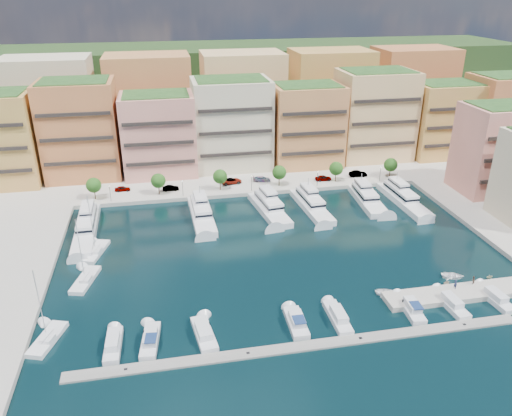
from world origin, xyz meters
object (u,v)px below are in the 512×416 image
(cruiser_0, at_px, (113,345))
(tender_1, at_px, (446,283))
(yacht_6, at_px, (402,198))
(sailboat_0, at_px, (48,340))
(tree_0, at_px, (94,185))
(tree_1, at_px, (158,181))
(cruiser_8, at_px, (450,304))
(lamppost_3, at_px, (317,176))
(car_1, at_px, (171,188))
(car_2, at_px, (231,181))
(cruiser_9, at_px, (494,298))
(tender_2, at_px, (453,276))
(tree_2, at_px, (220,177))
(tender_0, at_px, (386,292))
(lamppost_0, at_px, (110,191))
(car_5, at_px, (358,174))
(tree_4, at_px, (336,169))
(sailboat_1, at_px, (85,281))
(cruiser_5, at_px, (338,318))
(tree_3, at_px, (279,173))
(yacht_4, at_px, (311,204))
(lamppost_1, at_px, (182,186))
(car_0, at_px, (122,189))
(cruiser_4, at_px, (296,323))
(yacht_5, at_px, (367,198))
(lamppost_4, at_px, (380,172))
(sailboat_2, at_px, (96,252))
(car_3, at_px, (262,179))
(person_1, at_px, (473,280))
(cruiser_7, at_px, (411,308))
(person_0, at_px, (455,284))
(tender_3, at_px, (490,277))
(cruiser_2, at_px, (204,334))
(yacht_0, at_px, (87,226))
(car_4, at_px, (323,178))

(cruiser_0, distance_m, tender_1, 60.02)
(yacht_6, distance_m, sailboat_0, 88.62)
(tree_0, height_order, tree_1, same)
(cruiser_0, bearing_deg, tree_1, 82.10)
(cruiser_0, height_order, cruiser_8, same)
(lamppost_3, bearing_deg, car_1, 173.81)
(sailboat_0, height_order, car_2, sailboat_0)
(cruiser_8, distance_m, car_1, 75.40)
(cruiser_9, height_order, tender_2, cruiser_9)
(tree_2, distance_m, tender_0, 57.55)
(lamppost_0, distance_m, car_2, 32.21)
(car_1, relative_size, car_5, 0.85)
(tree_4, bearing_deg, tender_0, -99.43)
(sailboat_1, bearing_deg, cruiser_5, -25.34)
(tree_3, xyz_separation_m, yacht_4, (4.77, -13.97, -3.65))
(lamppost_1, bearing_deg, car_0, 157.69)
(tree_2, distance_m, cruiser_8, 66.78)
(tree_0, bearing_deg, cruiser_9, -38.46)
(cruiser_0, relative_size, sailboat_0, 0.62)
(tree_2, height_order, cruiser_4, tree_2)
(yacht_6, xyz_separation_m, cruiser_0, (-68.88, -43.48, -0.66))
(sailboat_0, distance_m, tender_0, 57.62)
(lamppost_1, relative_size, car_1, 0.99)
(yacht_5, bearing_deg, yacht_6, -9.98)
(lamppost_4, relative_size, cruiser_0, 0.51)
(sailboat_2, xyz_separation_m, car_3, (41.51, 31.13, 1.39))
(tree_4, height_order, lamppost_1, tree_4)
(cruiser_0, height_order, car_5, car_5)
(tree_3, bearing_deg, tender_1, -69.24)
(tree_1, bearing_deg, person_1, -44.06)
(lamppost_1, distance_m, cruiser_7, 66.09)
(car_0, distance_m, person_0, 84.57)
(sailboat_0, xyz_separation_m, sailboat_2, (4.81, 27.36, -0.00))
(cruiser_0, distance_m, car_5, 87.75)
(tender_1, distance_m, tender_3, 9.17)
(yacht_6, distance_m, car_2, 45.22)
(sailboat_0, xyz_separation_m, car_2, (37.83, 58.39, 1.47))
(tree_3, relative_size, car_3, 1.17)
(tree_3, bearing_deg, cruiser_2, -114.18)
(cruiser_0, bearing_deg, lamppost_3, 48.10)
(person_1, bearing_deg, car_3, -92.75)
(sailboat_1, bearing_deg, cruiser_7, -19.92)
(yacht_0, height_order, sailboat_1, sailboat_1)
(tree_1, bearing_deg, car_3, 8.02)
(yacht_0, bearing_deg, cruiser_4, -48.34)
(lamppost_3, xyz_separation_m, yacht_0, (-58.45, -13.69, -2.62))
(tree_1, distance_m, lamppost_0, 12.25)
(yacht_5, xyz_separation_m, cruiser_9, (5.30, -45.07, -0.66))
(sailboat_1, distance_m, car_2, 53.88)
(tree_3, bearing_deg, car_4, 5.60)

